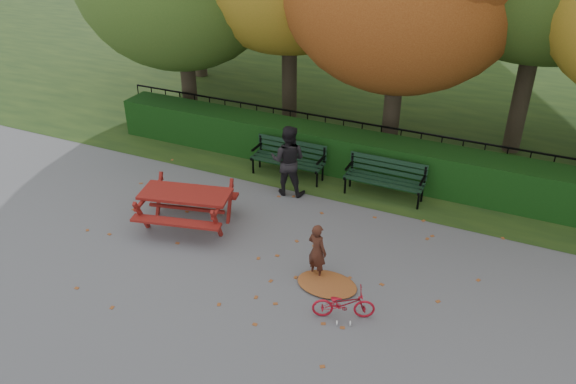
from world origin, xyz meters
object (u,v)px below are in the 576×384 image
at_px(child, 317,251).
at_px(bicycle, 344,304).
at_px(bench_left, 289,156).
at_px(picnic_table, 186,200).
at_px(adult, 288,160).
at_px(bench_right, 385,176).

bearing_deg(child, bicycle, 153.82).
bearing_deg(bicycle, bench_left, 12.11).
bearing_deg(bench_left, picnic_table, -108.86).
relative_size(picnic_table, child, 1.94).
xyz_separation_m(adult, bicycle, (2.59, -3.43, -0.56)).
height_order(bench_right, picnic_table, bench_right).
bearing_deg(picnic_table, child, -21.77).
distance_m(bench_left, bench_right, 2.40).
bearing_deg(bench_right, bicycle, -82.89).
distance_m(bench_left, child, 3.99).
xyz_separation_m(bench_right, bicycle, (0.53, -4.23, -0.24)).
bearing_deg(child, bench_right, -75.46).
bearing_deg(bench_left, bicycle, -55.32).
bearing_deg(bench_right, child, -94.95).
bearing_deg(bicycle, child, 21.76).
distance_m(child, adult, 3.15).
bearing_deg(bench_left, child, -58.15).
bearing_deg(bench_left, bench_right, 0.00).
height_order(bench_left, bicycle, bench_left).
distance_m(bench_right, child, 3.40).
xyz_separation_m(bench_right, child, (-0.29, -3.39, 0.03)).
bearing_deg(bicycle, adult, 14.45).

